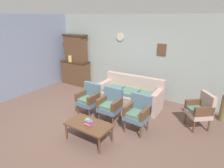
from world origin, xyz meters
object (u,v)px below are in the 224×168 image
(armchair_near_cabinet, at_px, (111,104))
(floral_couch, at_px, (130,96))
(armchair_row_middle, at_px, (89,98))
(coffee_table, at_px, (89,126))
(wingback_chair_by_fireplace, at_px, (201,109))
(side_cabinet, at_px, (76,72))
(floor_vase_by_wall, at_px, (224,108))
(book_stack_on_table, at_px, (89,122))
(vase_on_cabinet, at_px, (70,59))
(armchair_by_doorway, at_px, (138,112))

(armchair_near_cabinet, bearing_deg, floral_couch, 90.58)
(armchair_row_middle, height_order, coffee_table, armchair_row_middle)
(floral_couch, relative_size, wingback_chair_by_fireplace, 2.14)
(wingback_chair_by_fireplace, relative_size, coffee_table, 0.90)
(wingback_chair_by_fireplace, height_order, coffee_table, wingback_chair_by_fireplace)
(side_cabinet, relative_size, floor_vase_by_wall, 1.58)
(side_cabinet, xyz_separation_m, book_stack_on_table, (2.95, -2.75, 0.02))
(side_cabinet, relative_size, armchair_near_cabinet, 1.28)
(armchair_near_cabinet, distance_m, floor_vase_by_wall, 2.98)
(armchair_row_middle, bearing_deg, book_stack_on_table, -50.83)
(side_cabinet, bearing_deg, wingback_chair_by_fireplace, -9.39)
(armchair_near_cabinet, bearing_deg, vase_on_cabinet, 151.75)
(side_cabinet, distance_m, armchair_near_cabinet, 3.34)
(vase_on_cabinet, xyz_separation_m, armchair_by_doorway, (3.72, -1.59, -0.55))
(side_cabinet, distance_m, wingback_chair_by_fireplace, 4.92)
(wingback_chair_by_fireplace, height_order, book_stack_on_table, wingback_chair_by_fireplace)
(floral_couch, relative_size, armchair_row_middle, 2.14)
(armchair_by_doorway, xyz_separation_m, book_stack_on_table, (-0.68, -0.99, -0.01))
(coffee_table, bearing_deg, book_stack_on_table, -49.11)
(vase_on_cabinet, relative_size, armchair_by_doorway, 0.26)
(armchair_by_doorway, height_order, floor_vase_by_wall, armchair_by_doorway)
(vase_on_cabinet, distance_m, floor_vase_by_wall, 5.46)
(floral_couch, xyz_separation_m, floor_vase_by_wall, (2.49, 0.53, 0.04))
(floral_couch, bearing_deg, vase_on_cabinet, 171.14)
(side_cabinet, distance_m, coffee_table, 3.98)
(book_stack_on_table, bearing_deg, armchair_row_middle, 129.17)
(vase_on_cabinet, distance_m, armchair_near_cabinet, 3.38)
(armchair_near_cabinet, height_order, book_stack_on_table, armchair_near_cabinet)
(floral_couch, xyz_separation_m, armchair_by_doorway, (0.79, -1.13, 0.17))
(coffee_table, xyz_separation_m, floor_vase_by_wall, (2.42, 2.61, -0.01))
(armchair_by_doorway, bearing_deg, vase_on_cabinet, 156.86)
(armchair_row_middle, relative_size, book_stack_on_table, 5.58)
(wingback_chair_by_fireplace, bearing_deg, floor_vase_by_wall, 56.13)
(floral_couch, bearing_deg, armchair_row_middle, -121.66)
(coffee_table, relative_size, book_stack_on_table, 6.20)
(book_stack_on_table, bearing_deg, vase_on_cabinet, 139.61)
(armchair_near_cabinet, distance_m, coffee_table, 0.97)
(armchair_near_cabinet, bearing_deg, armchair_by_doorway, -0.78)
(vase_on_cabinet, xyz_separation_m, floor_vase_by_wall, (5.41, 0.07, -0.68))
(side_cabinet, height_order, coffee_table, side_cabinet)
(vase_on_cabinet, bearing_deg, wingback_chair_by_fireplace, -7.29)
(armchair_row_middle, distance_m, coffee_table, 1.23)
(side_cabinet, relative_size, book_stack_on_table, 7.16)
(wingback_chair_by_fireplace, bearing_deg, book_stack_on_table, -134.41)
(armchair_row_middle, relative_size, armchair_by_doorway, 1.00)
(armchair_near_cabinet, bearing_deg, floor_vase_by_wall, 33.65)
(armchair_by_doorway, height_order, wingback_chair_by_fireplace, same)
(book_stack_on_table, distance_m, floor_vase_by_wall, 3.57)
(side_cabinet, xyz_separation_m, vase_on_cabinet, (-0.09, -0.17, 0.58))
(armchair_by_doorway, relative_size, floor_vase_by_wall, 1.23)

